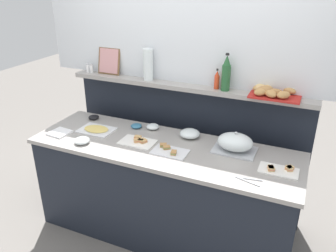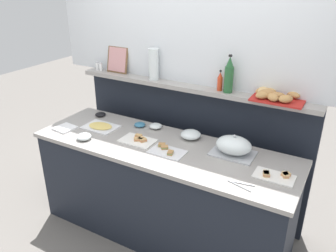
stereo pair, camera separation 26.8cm
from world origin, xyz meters
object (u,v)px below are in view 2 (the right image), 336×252
(glass_bowl_large, at_px, (191,135))
(framed_picture, at_px, (117,60))
(serving_cloche, at_px, (234,146))
(cold_cuts_platter, at_px, (100,127))
(water_carafe, at_px, (154,64))
(serving_tongs, at_px, (240,184))
(bread_basket, at_px, (273,95))
(glass_bowl_medium, at_px, (156,126))
(wine_bottle_green, at_px, (229,76))
(condiment_bowl_cream, at_px, (140,125))
(sandwich_platter_front, at_px, (138,140))
(pepper_shaker, at_px, (101,67))
(condiment_bowl_red, at_px, (101,114))
(sandwich_platter_rear, at_px, (167,151))
(salt_shaker, at_px, (97,66))
(hot_sauce_bottle, at_px, (220,82))
(sandwich_platter_side, at_px, (275,176))
(glass_bowl_small, at_px, (84,137))
(napkin_stack, at_px, (65,128))

(glass_bowl_large, distance_m, framed_picture, 1.10)
(serving_cloche, bearing_deg, cold_cuts_platter, -174.34)
(cold_cuts_platter, xyz_separation_m, water_carafe, (0.32, 0.43, 0.53))
(cold_cuts_platter, relative_size, serving_tongs, 1.69)
(serving_cloche, bearing_deg, bread_basket, 58.71)
(glass_bowl_large, bearing_deg, framed_picture, 164.80)
(glass_bowl_medium, distance_m, bread_basket, 1.07)
(serving_cloche, xyz_separation_m, water_carafe, (-0.92, 0.31, 0.47))
(wine_bottle_green, xyz_separation_m, bread_basket, (0.37, 0.00, -0.10))
(serving_cloche, xyz_separation_m, serving_tongs, (0.19, -0.39, -0.07))
(serving_cloche, xyz_separation_m, condiment_bowl_cream, (-0.94, 0.08, -0.05))
(sandwich_platter_front, relative_size, glass_bowl_large, 1.69)
(pepper_shaker, bearing_deg, condiment_bowl_red, -57.95)
(serving_tongs, distance_m, pepper_shaker, 1.92)
(condiment_bowl_red, bearing_deg, cold_cuts_platter, -50.43)
(wine_bottle_green, xyz_separation_m, water_carafe, (-0.73, 0.01, 0.00))
(condiment_bowl_cream, bearing_deg, sandwich_platter_rear, -33.25)
(cold_cuts_platter, xyz_separation_m, salt_shaker, (-0.36, 0.43, 0.43))
(pepper_shaker, relative_size, framed_picture, 0.34)
(cold_cuts_platter, relative_size, salt_shaker, 3.62)
(sandwich_platter_rear, distance_m, bread_basket, 0.94)
(sandwich_platter_rear, distance_m, framed_picture, 1.18)
(wine_bottle_green, distance_m, hot_sauce_bottle, 0.10)
(serving_cloche, height_order, pepper_shaker, pepper_shaker)
(sandwich_platter_side, xyz_separation_m, glass_bowl_small, (-1.57, -0.21, 0.01))
(glass_bowl_small, xyz_separation_m, condiment_bowl_cream, (0.27, 0.46, -0.01))
(sandwich_platter_side, xyz_separation_m, glass_bowl_medium, (-1.16, 0.29, 0.01))
(glass_bowl_medium, relative_size, hot_sauce_bottle, 0.67)
(glass_bowl_large, relative_size, napkin_stack, 1.04)
(glass_bowl_large, height_order, wine_bottle_green, wine_bottle_green)
(sandwich_platter_front, relative_size, condiment_bowl_cream, 2.88)
(pepper_shaker, bearing_deg, hot_sauce_bottle, 0.16)
(pepper_shaker, bearing_deg, sandwich_platter_rear, -26.41)
(sandwich_platter_rear, relative_size, glass_bowl_medium, 2.43)
(sandwich_platter_front, bearing_deg, sandwich_platter_rear, -8.51)
(pepper_shaker, bearing_deg, glass_bowl_medium, -14.29)
(salt_shaker, bearing_deg, condiment_bowl_red, -50.35)
(serving_cloche, bearing_deg, condiment_bowl_red, 176.30)
(cold_cuts_platter, bearing_deg, sandwich_platter_front, -7.38)
(sandwich_platter_front, height_order, pepper_shaker, pepper_shaker)
(framed_picture, bearing_deg, salt_shaker, -170.66)
(serving_tongs, bearing_deg, salt_shaker, 158.71)
(cold_cuts_platter, distance_m, condiment_bowl_red, 0.28)
(glass_bowl_large, distance_m, condiment_bowl_cream, 0.52)
(sandwich_platter_front, bearing_deg, salt_shaker, 149.02)
(wine_bottle_green, distance_m, water_carafe, 0.73)
(sandwich_platter_front, bearing_deg, wine_bottle_green, 39.34)
(sandwich_platter_front, bearing_deg, water_carafe, 105.83)
(napkin_stack, relative_size, pepper_shaker, 1.95)
(glass_bowl_large, distance_m, wine_bottle_green, 0.59)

